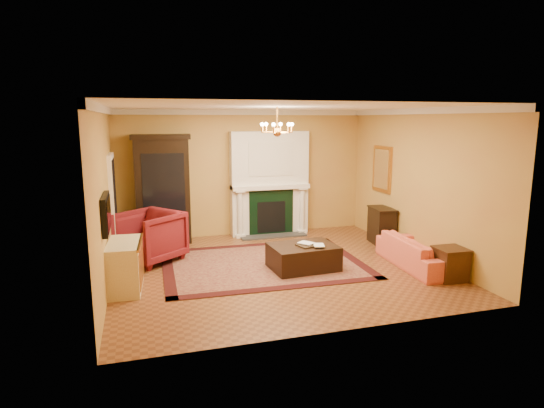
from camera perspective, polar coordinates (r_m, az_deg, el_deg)
name	(u,v)px	position (r m, az deg, el deg)	size (l,w,h in m)	color
floor	(277,268)	(8.73, 0.62, -8.06)	(6.00, 5.50, 0.02)	brown
ceiling	(277,106)	(8.27, 0.66, 12.18)	(6.00, 5.50, 0.02)	white
wall_back	(244,173)	(11.01, -3.59, 3.89)	(6.00, 0.02, 3.00)	gold
wall_front	(341,222)	(5.83, 8.62, -2.22)	(6.00, 0.02, 3.00)	gold
wall_left	(104,198)	(8.03, -20.37, 0.74)	(0.02, 5.50, 3.00)	gold
wall_right	(419,183)	(9.68, 17.95, 2.47)	(0.02, 5.50, 3.00)	gold
fireplace	(270,186)	(11.02, -0.31, 2.32)	(1.90, 0.70, 2.50)	silver
crown_molding	(263,111)	(9.19, -1.13, 11.58)	(6.00, 5.50, 0.12)	silver
doorway	(114,206)	(9.77, -19.25, -0.23)	(0.08, 1.05, 2.10)	white
tv_panel	(106,213)	(7.46, -20.10, -1.12)	(0.09, 0.95, 0.58)	black
gilt_mirror	(382,169)	(10.82, 13.64, 4.29)	(0.06, 0.76, 1.05)	#C58633
chandelier	(277,129)	(8.27, 0.65, 9.39)	(0.63, 0.55, 0.53)	gold
oriental_rug	(263,264)	(8.93, -1.10, -7.50)	(3.82, 2.87, 0.02)	#410E13
china_cabinet	(163,192)	(10.53, -13.48, 1.52)	(1.17, 0.53, 2.35)	black
wingback_armchair	(149,234)	(9.27, -15.16, -3.68)	(1.08, 1.01, 1.11)	maroon
pedestal_table	(154,237)	(9.71, -14.58, -4.00)	(0.38, 0.38, 0.67)	black
commode	(125,266)	(7.93, -17.98, -7.39)	(0.51, 1.08, 0.81)	beige
coral_sofa	(417,247)	(9.11, 17.78, -5.20)	(1.95, 0.57, 0.76)	#E66949
end_table	(450,265)	(8.60, 21.44, -7.10)	(0.47, 0.47, 0.55)	#381E0F
console_table	(381,226)	(10.58, 13.58, -2.74)	(0.41, 0.71, 0.79)	black
leather_ottoman	(303,257)	(8.60, 3.93, -6.62)	(1.21, 0.88, 0.45)	black
ottoman_tray	(309,245)	(8.50, 4.63, -5.16)	(0.40, 0.31, 0.03)	black
book_a	(303,238)	(8.41, 3.94, -4.25)	(0.20, 0.03, 0.27)	gray
book_b	(314,239)	(8.37, 5.27, -4.40)	(0.19, 0.02, 0.26)	gray
topiary_left	(247,175)	(10.80, -3.17, 3.71)	(0.18, 0.18, 0.47)	gray
topiary_right	(293,175)	(11.12, 2.63, 3.69)	(0.15, 0.15, 0.40)	gray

